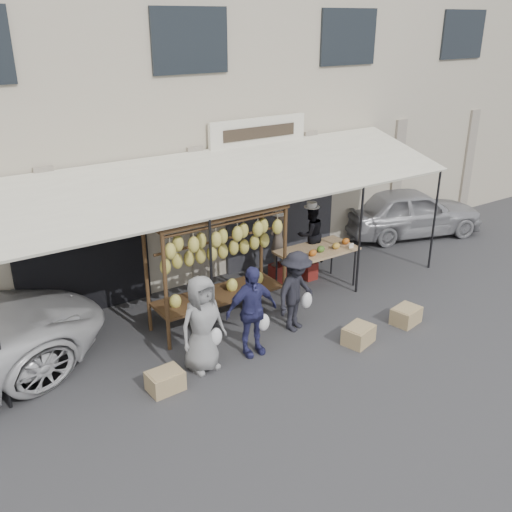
{
  "coord_description": "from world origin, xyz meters",
  "views": [
    {
      "loc": [
        -5.36,
        -6.72,
        5.39
      ],
      "look_at": [
        0.1,
        1.4,
        1.3
      ],
      "focal_mm": 40.0,
      "sensor_mm": 36.0,
      "label": 1
    }
  ],
  "objects_px": {
    "crate_near_a": "(359,335)",
    "banana_rack": "(219,246)",
    "vendor_left": "(278,239)",
    "crate_far": "(165,381)",
    "customer_mid": "(251,311)",
    "sedan": "(411,212)",
    "customer_left": "(202,324)",
    "produce_table": "(318,251)",
    "customer_right": "(296,291)",
    "vendor_right": "(311,234)",
    "crate_near_b": "(406,316)"
  },
  "relations": [
    {
      "from": "crate_near_a",
      "to": "banana_rack",
      "type": "bearing_deg",
      "value": 129.02
    },
    {
      "from": "crate_near_a",
      "to": "customer_mid",
      "type": "bearing_deg",
      "value": 155.45
    },
    {
      "from": "crate_near_b",
      "to": "sedan",
      "type": "xyz_separation_m",
      "value": [
        3.75,
        3.32,
        0.48
      ]
    },
    {
      "from": "produce_table",
      "to": "customer_mid",
      "type": "height_order",
      "value": "customer_mid"
    },
    {
      "from": "customer_mid",
      "to": "crate_near_a",
      "type": "height_order",
      "value": "customer_mid"
    },
    {
      "from": "produce_table",
      "to": "customer_right",
      "type": "distance_m",
      "value": 1.82
    },
    {
      "from": "crate_near_a",
      "to": "sedan",
      "type": "xyz_separation_m",
      "value": [
        5.0,
        3.35,
        0.48
      ]
    },
    {
      "from": "produce_table",
      "to": "crate_far",
      "type": "xyz_separation_m",
      "value": [
        -4.29,
        -1.5,
        -0.71
      ]
    },
    {
      "from": "customer_right",
      "to": "sedan",
      "type": "height_order",
      "value": "customer_right"
    },
    {
      "from": "vendor_left",
      "to": "banana_rack",
      "type": "bearing_deg",
      "value": 17.68
    },
    {
      "from": "banana_rack",
      "to": "vendor_right",
      "type": "xyz_separation_m",
      "value": [
        2.64,
        0.59,
        -0.52
      ]
    },
    {
      "from": "banana_rack",
      "to": "produce_table",
      "type": "xyz_separation_m",
      "value": [
        2.46,
        0.12,
        -0.71
      ]
    },
    {
      "from": "vendor_left",
      "to": "produce_table",
      "type": "bearing_deg",
      "value": 120.67
    },
    {
      "from": "vendor_right",
      "to": "customer_left",
      "type": "bearing_deg",
      "value": 30.59
    },
    {
      "from": "vendor_right",
      "to": "customer_right",
      "type": "distance_m",
      "value": 2.28
    },
    {
      "from": "produce_table",
      "to": "banana_rack",
      "type": "bearing_deg",
      "value": -177.23
    },
    {
      "from": "crate_far",
      "to": "vendor_right",
      "type": "bearing_deg",
      "value": 23.85
    },
    {
      "from": "produce_table",
      "to": "customer_right",
      "type": "height_order",
      "value": "customer_right"
    },
    {
      "from": "banana_rack",
      "to": "produce_table",
      "type": "bearing_deg",
      "value": 2.77
    },
    {
      "from": "vendor_left",
      "to": "customer_mid",
      "type": "relative_size",
      "value": 0.74
    },
    {
      "from": "banana_rack",
      "to": "customer_right",
      "type": "relative_size",
      "value": 1.68
    },
    {
      "from": "crate_far",
      "to": "sedan",
      "type": "height_order",
      "value": "sedan"
    },
    {
      "from": "vendor_right",
      "to": "crate_far",
      "type": "bearing_deg",
      "value": 28.62
    },
    {
      "from": "banana_rack",
      "to": "sedan",
      "type": "distance_m",
      "value": 6.85
    },
    {
      "from": "banana_rack",
      "to": "sedan",
      "type": "relative_size",
      "value": 0.69
    },
    {
      "from": "crate_near_b",
      "to": "banana_rack",
      "type": "bearing_deg",
      "value": 145.34
    },
    {
      "from": "banana_rack",
      "to": "crate_far",
      "type": "bearing_deg",
      "value": -142.84
    },
    {
      "from": "produce_table",
      "to": "vendor_right",
      "type": "height_order",
      "value": "vendor_right"
    },
    {
      "from": "vendor_left",
      "to": "crate_far",
      "type": "xyz_separation_m",
      "value": [
        -3.77,
        -2.21,
        -0.86
      ]
    },
    {
      "from": "vendor_left",
      "to": "crate_near_b",
      "type": "height_order",
      "value": "vendor_left"
    },
    {
      "from": "vendor_left",
      "to": "crate_near_b",
      "type": "distance_m",
      "value": 3.12
    },
    {
      "from": "crate_near_a",
      "to": "crate_near_b",
      "type": "height_order",
      "value": "crate_near_a"
    },
    {
      "from": "banana_rack",
      "to": "sedan",
      "type": "height_order",
      "value": "banana_rack"
    },
    {
      "from": "vendor_left",
      "to": "customer_left",
      "type": "relative_size",
      "value": 0.72
    },
    {
      "from": "crate_far",
      "to": "sedan",
      "type": "xyz_separation_m",
      "value": [
        8.48,
        2.7,
        0.48
      ]
    },
    {
      "from": "banana_rack",
      "to": "crate_near_a",
      "type": "relative_size",
      "value": 4.81
    },
    {
      "from": "produce_table",
      "to": "vendor_right",
      "type": "bearing_deg",
      "value": 69.19
    },
    {
      "from": "vendor_left",
      "to": "customer_mid",
      "type": "height_order",
      "value": "customer_mid"
    },
    {
      "from": "vendor_left",
      "to": "customer_mid",
      "type": "xyz_separation_m",
      "value": [
        -2.05,
        -2.07,
        -0.21
      ]
    },
    {
      "from": "produce_table",
      "to": "crate_near_b",
      "type": "xyz_separation_m",
      "value": [
        0.45,
        -2.13,
        -0.71
      ]
    },
    {
      "from": "crate_near_a",
      "to": "crate_far",
      "type": "height_order",
      "value": "crate_near_a"
    },
    {
      "from": "customer_mid",
      "to": "banana_rack",
      "type": "bearing_deg",
      "value": 90.08
    },
    {
      "from": "vendor_right",
      "to": "crate_near_b",
      "type": "bearing_deg",
      "value": 100.65
    },
    {
      "from": "vendor_left",
      "to": "sedan",
      "type": "distance_m",
      "value": 4.76
    },
    {
      "from": "produce_table",
      "to": "vendor_left",
      "type": "relative_size",
      "value": 1.41
    },
    {
      "from": "vendor_right",
      "to": "customer_left",
      "type": "relative_size",
      "value": 0.79
    },
    {
      "from": "customer_left",
      "to": "banana_rack",
      "type": "bearing_deg",
      "value": 43.14
    },
    {
      "from": "banana_rack",
      "to": "crate_far",
      "type": "distance_m",
      "value": 2.69
    },
    {
      "from": "customer_left",
      "to": "produce_table",
      "type": "bearing_deg",
      "value": 14.68
    },
    {
      "from": "vendor_left",
      "to": "crate_far",
      "type": "relative_size",
      "value": 2.25
    }
  ]
}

